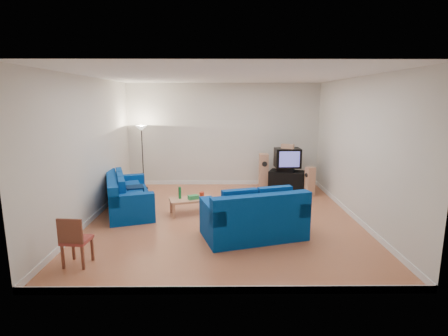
{
  "coord_description": "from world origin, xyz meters",
  "views": [
    {
      "loc": [
        -0.06,
        -7.75,
        2.71
      ],
      "look_at": [
        0.0,
        0.4,
        1.1
      ],
      "focal_mm": 28.0,
      "sensor_mm": 36.0,
      "label": 1
    }
  ],
  "objects_px": {
    "coffee_table": "(192,201)",
    "television": "(287,158)",
    "tv_stand": "(287,181)",
    "sofa_three_seat": "(126,198)",
    "sofa_loveseat": "(254,220)"
  },
  "relations": [
    {
      "from": "coffee_table",
      "to": "television",
      "type": "distance_m",
      "value": 3.43
    },
    {
      "from": "tv_stand",
      "to": "sofa_three_seat",
      "type": "bearing_deg",
      "value": -137.22
    },
    {
      "from": "sofa_three_seat",
      "to": "sofa_loveseat",
      "type": "distance_m",
      "value": 3.46
    },
    {
      "from": "sofa_three_seat",
      "to": "television",
      "type": "height_order",
      "value": "television"
    },
    {
      "from": "coffee_table",
      "to": "television",
      "type": "height_order",
      "value": "television"
    },
    {
      "from": "tv_stand",
      "to": "coffee_table",
      "type": "bearing_deg",
      "value": -122.52
    },
    {
      "from": "sofa_loveseat",
      "to": "tv_stand",
      "type": "height_order",
      "value": "sofa_loveseat"
    },
    {
      "from": "sofa_loveseat",
      "to": "television",
      "type": "distance_m",
      "value": 3.82
    },
    {
      "from": "tv_stand",
      "to": "television",
      "type": "height_order",
      "value": "television"
    },
    {
      "from": "sofa_three_seat",
      "to": "television",
      "type": "bearing_deg",
      "value": 94.4
    },
    {
      "from": "coffee_table",
      "to": "television",
      "type": "bearing_deg",
      "value": 37.61
    },
    {
      "from": "television",
      "to": "tv_stand",
      "type": "bearing_deg",
      "value": -83.22
    },
    {
      "from": "sofa_three_seat",
      "to": "tv_stand",
      "type": "height_order",
      "value": "sofa_three_seat"
    },
    {
      "from": "sofa_loveseat",
      "to": "coffee_table",
      "type": "distance_m",
      "value": 2.02
    },
    {
      "from": "sofa_three_seat",
      "to": "television",
      "type": "relative_size",
      "value": 3.32
    }
  ]
}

